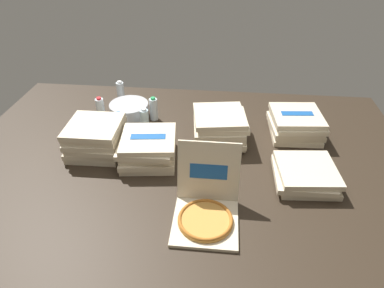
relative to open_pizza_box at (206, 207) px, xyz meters
The scene contains 13 objects.
ground_plane 0.45m from the open_pizza_box, 114.77° to the left, with size 3.20×2.40×0.02m, color #2D2319.
open_pizza_box is the anchor object (origin of this frame).
pizza_stack_left_far 0.70m from the open_pizza_box, 30.84° to the left, with size 0.40×0.39×0.11m.
pizza_stack_left_mid 0.99m from the open_pizza_box, 145.76° to the left, with size 0.39×0.39×0.22m.
pizza_stack_right_mid 0.65m from the open_pizza_box, 131.25° to the left, with size 0.41×0.42×0.18m.
pizza_stack_center_near 0.78m from the open_pizza_box, 86.44° to the left, with size 0.42×0.42×0.22m.
pizza_stack_right_far 1.09m from the open_pizza_box, 55.69° to the left, with size 0.41×0.42×0.18m.
ice_bucket 1.25m from the open_pizza_box, 124.08° to the left, with size 0.32×0.32×0.13m, color #B7BABF.
water_bottle_0 1.04m from the open_pizza_box, 132.59° to the left, with size 0.07×0.07×0.20m.
water_bottle_1 1.55m from the open_pizza_box, 122.95° to the left, with size 0.07×0.07×0.20m.
water_bottle_2 1.00m from the open_pizza_box, 122.04° to the left, with size 0.07×0.07×0.20m.
water_bottle_3 1.14m from the open_pizza_box, 115.68° to the left, with size 0.07×0.07×0.20m.
water_bottle_4 1.35m from the open_pizza_box, 133.11° to the left, with size 0.07×0.07×0.20m.
Camera 1 is at (0.24, -1.74, 1.43)m, focal length 31.64 mm.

